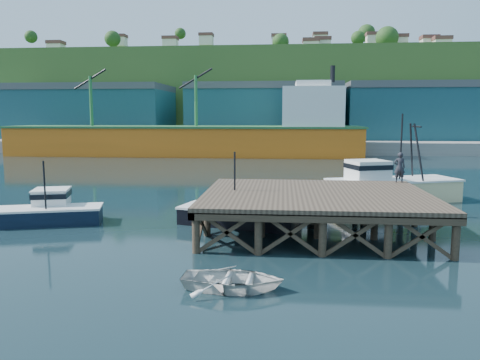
# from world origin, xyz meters

# --- Properties ---
(ground) EXTENTS (300.00, 300.00, 0.00)m
(ground) POSITION_xyz_m (0.00, 0.00, 0.00)
(ground) COLOR black
(ground) RESTS_ON ground
(wharf) EXTENTS (12.00, 10.00, 2.62)m
(wharf) POSITION_xyz_m (5.50, -0.19, 1.94)
(wharf) COLOR brown
(wharf) RESTS_ON ground
(far_quay) EXTENTS (160.00, 40.00, 2.00)m
(far_quay) POSITION_xyz_m (0.00, 70.00, 1.00)
(far_quay) COLOR gray
(far_quay) RESTS_ON ground
(warehouse_left) EXTENTS (32.00, 16.00, 9.00)m
(warehouse_left) POSITION_xyz_m (-35.00, 65.00, 6.50)
(warehouse_left) COLOR #1A4F58
(warehouse_left) RESTS_ON far_quay
(warehouse_mid) EXTENTS (28.00, 16.00, 9.00)m
(warehouse_mid) POSITION_xyz_m (0.00, 65.00, 6.50)
(warehouse_mid) COLOR #1A4F58
(warehouse_mid) RESTS_ON far_quay
(warehouse_right) EXTENTS (30.00, 16.00, 9.00)m
(warehouse_right) POSITION_xyz_m (30.00, 65.00, 6.50)
(warehouse_right) COLOR #1A4F58
(warehouse_right) RESTS_ON far_quay
(cargo_ship) EXTENTS (55.50, 10.00, 13.75)m
(cargo_ship) POSITION_xyz_m (-8.46, 48.00, 3.31)
(cargo_ship) COLOR orange
(cargo_ship) RESTS_ON ground
(hillside) EXTENTS (220.00, 50.00, 22.00)m
(hillside) POSITION_xyz_m (0.00, 100.00, 11.00)
(hillside) COLOR #2D511E
(hillside) RESTS_ON ground
(boat_navy) EXTENTS (6.32, 4.10, 3.73)m
(boat_navy) POSITION_xyz_m (-9.87, 0.52, 0.75)
(boat_navy) COLOR black
(boat_navy) RESTS_ON ground
(boat_black) EXTENTS (7.32, 6.06, 4.26)m
(boat_black) POSITION_xyz_m (1.32, 1.30, 0.78)
(boat_black) COLOR black
(boat_black) RESTS_ON ground
(trawler) EXTENTS (10.12, 6.33, 6.38)m
(trawler) POSITION_xyz_m (11.58, 9.65, 1.32)
(trawler) COLOR beige
(trawler) RESTS_ON ground
(dinghy) EXTENTS (3.81, 2.81, 0.76)m
(dinghy) POSITION_xyz_m (1.96, -9.08, 0.38)
(dinghy) COLOR silver
(dinghy) RESTS_ON ground
(dockworker) EXTENTS (0.71, 0.50, 1.87)m
(dockworker) POSITION_xyz_m (10.90, 4.40, 3.06)
(dockworker) COLOR #212229
(dockworker) RESTS_ON wharf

